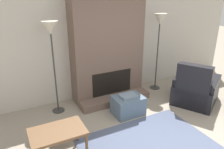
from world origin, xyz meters
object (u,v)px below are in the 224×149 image
object	(u,v)px
armchair	(195,91)
side_table	(58,134)
floor_lamp_left	(51,35)
floor_lamp_right	(160,24)
ottoman	(128,105)

from	to	relation	value
armchair	side_table	distance (m)	3.18
side_table	floor_lamp_left	distance (m)	1.85
side_table	floor_lamp_left	size ratio (longest dim) A/B	0.43
floor_lamp_right	armchair	bearing A→B (deg)	-73.77
side_table	floor_lamp_left	bearing A→B (deg)	76.66
armchair	floor_lamp_right	bearing A→B (deg)	-13.70
ottoman	side_table	bearing A→B (deg)	-159.62
floor_lamp_left	side_table	bearing A→B (deg)	-103.34
armchair	ottoman	bearing A→B (deg)	50.74
floor_lamp_left	armchair	bearing A→B (deg)	-20.03
side_table	floor_lamp_right	xyz separation A→B (m)	(2.86, 1.36, 1.23)
ottoman	floor_lamp_left	xyz separation A→B (m)	(-1.25, 0.77, 1.42)
floor_lamp_left	floor_lamp_right	xyz separation A→B (m)	(2.54, 0.00, 0.02)
armchair	floor_lamp_left	bearing A→B (deg)	40.04
ottoman	side_table	world-z (taller)	side_table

